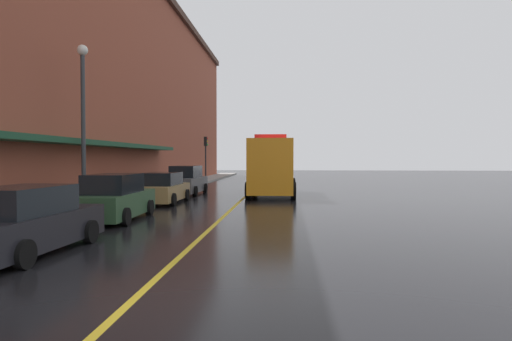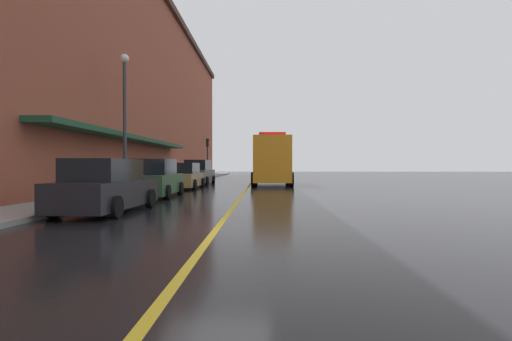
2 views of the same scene
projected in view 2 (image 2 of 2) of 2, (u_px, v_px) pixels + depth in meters
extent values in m
plane|color=black|center=(252.00, 183.00, 34.00)|extent=(112.00, 112.00, 0.00)
cube|color=gray|center=(179.00, 182.00, 34.13)|extent=(2.40, 70.00, 0.15)
cube|color=gold|center=(252.00, 183.00, 34.00)|extent=(0.16, 70.00, 0.01)
cube|color=brown|center=(81.00, 86.00, 33.20)|extent=(13.43, 64.00, 16.04)
cube|color=#19472D|center=(137.00, 139.00, 25.11)|extent=(1.20, 22.40, 0.24)
cube|color=black|center=(107.00, 193.00, 12.69)|extent=(1.94, 4.84, 0.83)
cube|color=black|center=(104.00, 170.00, 12.44)|extent=(1.68, 2.68, 0.68)
cylinder|color=black|center=(101.00, 198.00, 14.22)|extent=(0.24, 0.65, 0.64)
cylinder|color=black|center=(150.00, 198.00, 14.11)|extent=(0.24, 0.65, 0.64)
cylinder|color=black|center=(54.00, 207.00, 11.27)|extent=(0.24, 0.65, 0.64)
cylinder|color=black|center=(116.00, 207.00, 11.16)|extent=(0.24, 0.65, 0.64)
cube|color=#2D5133|center=(156.00, 184.00, 18.75)|extent=(1.80, 4.72, 0.88)
cube|color=black|center=(154.00, 167.00, 18.51)|extent=(1.59, 2.61, 0.72)
cylinder|color=black|center=(146.00, 188.00, 20.21)|extent=(0.23, 0.64, 0.64)
cylinder|color=black|center=(180.00, 188.00, 20.21)|extent=(0.23, 0.64, 0.64)
cylinder|color=black|center=(127.00, 192.00, 17.30)|extent=(0.23, 0.64, 0.64)
cylinder|color=black|center=(167.00, 192.00, 17.30)|extent=(0.23, 0.64, 0.64)
cube|color=#A5844C|center=(184.00, 180.00, 25.18)|extent=(1.86, 4.61, 0.80)
cube|color=black|center=(183.00, 168.00, 24.94)|extent=(1.66, 2.54, 0.65)
cylinder|color=black|center=(175.00, 183.00, 26.64)|extent=(0.23, 0.64, 0.64)
cylinder|color=black|center=(202.00, 183.00, 26.58)|extent=(0.23, 0.64, 0.64)
cylinder|color=black|center=(164.00, 185.00, 23.80)|extent=(0.23, 0.64, 0.64)
cylinder|color=black|center=(194.00, 185.00, 23.74)|extent=(0.23, 0.64, 0.64)
cube|color=#595B60|center=(199.00, 176.00, 30.93)|extent=(1.92, 4.72, 0.94)
cube|color=black|center=(198.00, 165.00, 30.69)|extent=(1.67, 2.62, 0.77)
cylinder|color=black|center=(191.00, 179.00, 32.43)|extent=(0.24, 0.65, 0.64)
cylinder|color=black|center=(213.00, 180.00, 32.33)|extent=(0.24, 0.65, 0.64)
cylinder|color=black|center=(183.00, 181.00, 29.55)|extent=(0.24, 0.65, 0.64)
cylinder|color=black|center=(207.00, 181.00, 29.44)|extent=(0.24, 0.65, 0.64)
cube|color=orange|center=(272.00, 159.00, 27.43)|extent=(2.59, 2.21, 3.18)
cube|color=#3F3F42|center=(272.00, 162.00, 31.50)|extent=(2.61, 5.34, 2.92)
cube|color=red|center=(272.00, 134.00, 27.40)|extent=(1.81, 0.61, 0.24)
cylinder|color=black|center=(291.00, 179.00, 27.49)|extent=(0.31, 1.00, 1.00)
cylinder|color=black|center=(253.00, 179.00, 27.56)|extent=(0.31, 1.00, 1.00)
cylinder|color=black|center=(289.00, 178.00, 30.81)|extent=(0.31, 1.00, 1.00)
cylinder|color=black|center=(255.00, 178.00, 30.89)|extent=(0.31, 1.00, 1.00)
cylinder|color=black|center=(287.00, 177.00, 32.97)|extent=(0.31, 1.00, 1.00)
cylinder|color=black|center=(256.00, 177.00, 33.04)|extent=(0.31, 1.00, 1.00)
cylinder|color=#4C4C51|center=(168.00, 177.00, 26.92)|extent=(0.07, 0.07, 1.05)
cube|color=black|center=(168.00, 167.00, 26.91)|extent=(0.14, 0.18, 0.28)
cylinder|color=#4C4C51|center=(129.00, 182.00, 19.08)|extent=(0.07, 0.07, 1.05)
cube|color=black|center=(129.00, 168.00, 19.07)|extent=(0.14, 0.18, 0.28)
cylinder|color=#4C4C51|center=(137.00, 181.00, 20.28)|extent=(0.07, 0.07, 1.05)
cube|color=black|center=(137.00, 168.00, 20.27)|extent=(0.14, 0.18, 0.28)
cylinder|color=#33383D|center=(125.00, 127.00, 20.28)|extent=(0.18, 0.18, 6.50)
sphere|color=white|center=(124.00, 58.00, 20.23)|extent=(0.44, 0.44, 0.44)
cylinder|color=#232326|center=(207.00, 162.00, 44.93)|extent=(0.14, 0.14, 3.40)
cube|color=black|center=(207.00, 143.00, 44.90)|extent=(0.28, 0.36, 0.90)
sphere|color=red|center=(209.00, 140.00, 44.89)|extent=(0.16, 0.16, 0.16)
sphere|color=gold|center=(209.00, 143.00, 44.90)|extent=(0.16, 0.16, 0.16)
sphere|color=green|center=(209.00, 145.00, 44.90)|extent=(0.16, 0.16, 0.16)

